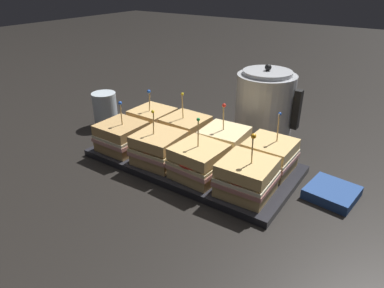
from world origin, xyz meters
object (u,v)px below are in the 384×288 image
at_px(sandwich_back_far_right, 270,155).
at_px(sandwich_front_far_left, 122,136).
at_px(sandwich_front_center_right, 199,161).
at_px(sandwich_back_center_right, 224,142).
at_px(napkin_stack, 332,193).
at_px(kettle_steel, 265,105).
at_px(sandwich_back_center_left, 186,131).
at_px(sandwich_front_far_right, 247,177).
at_px(serving_platter, 192,161).
at_px(sandwich_front_center_left, 159,148).
at_px(drinking_glass, 105,109).
at_px(sandwich_back_far_left, 153,121).

bearing_deg(sandwich_back_far_right, sandwich_front_far_left, -161.21).
bearing_deg(sandwich_front_center_right, sandwich_back_center_right, 91.38).
bearing_deg(napkin_stack, kettle_steel, 140.96).
height_order(sandwich_back_center_left, kettle_steel, kettle_steel).
height_order(sandwich_back_far_right, napkin_stack, sandwich_back_far_right).
bearing_deg(sandwich_front_far_right, sandwich_front_center_right, -179.67).
bearing_deg(serving_platter, napkin_stack, 8.97).
height_order(sandwich_front_center_left, sandwich_back_center_left, sandwich_back_center_left).
bearing_deg(sandwich_front_far_left, napkin_stack, 12.51).
height_order(sandwich_front_center_right, drinking_glass, sandwich_front_center_right).
height_order(sandwich_back_far_left, sandwich_back_center_right, sandwich_back_center_right).
bearing_deg(sandwich_front_far_right, kettle_steel, 108.08).
distance_m(sandwich_front_center_right, sandwich_back_center_left, 0.18).
height_order(sandwich_front_center_right, sandwich_front_far_right, sandwich_front_center_right).
height_order(sandwich_front_far_left, sandwich_back_center_left, sandwich_back_center_left).
bearing_deg(sandwich_front_center_left, serving_platter, 46.84).
relative_size(sandwich_front_far_left, sandwich_front_center_right, 0.93).
height_order(serving_platter, sandwich_back_center_left, sandwich_back_center_left).
bearing_deg(sandwich_front_far_right, drinking_glass, 168.72).
bearing_deg(sandwich_front_center_right, sandwich_front_far_left, -179.79).
xyz_separation_m(sandwich_front_center_left, drinking_glass, (-0.33, 0.12, -0.00)).
relative_size(serving_platter, sandwich_back_center_left, 3.55).
distance_m(sandwich_back_far_left, sandwich_back_far_right, 0.39).
xyz_separation_m(sandwich_front_center_right, sandwich_back_center_right, (-0.00, 0.13, -0.00)).
bearing_deg(sandwich_front_far_right, sandwich_back_far_right, 90.09).
distance_m(serving_platter, sandwich_back_center_left, 0.10).
bearing_deg(kettle_steel, drinking_glass, -154.13).
distance_m(sandwich_back_center_right, kettle_steel, 0.22).
height_order(sandwich_back_far_right, drinking_glass, sandwich_back_far_right).
xyz_separation_m(sandwich_front_far_right, napkin_stack, (0.16, 0.12, -0.05)).
distance_m(serving_platter, kettle_steel, 0.31).
relative_size(sandwich_back_center_right, sandwich_back_far_right, 0.98).
bearing_deg(kettle_steel, sandwich_back_center_right, -94.98).
bearing_deg(napkin_stack, sandwich_back_center_right, 178.52).
distance_m(sandwich_front_far_left, sandwich_back_center_right, 0.29).
height_order(sandwich_front_far_right, sandwich_back_center_right, sandwich_front_far_right).
distance_m(sandwich_front_far_right, sandwich_back_far_left, 0.41).
distance_m(sandwich_back_far_left, kettle_steel, 0.35).
height_order(sandwich_front_far_right, sandwich_back_far_right, sandwich_back_far_right).
relative_size(sandwich_back_center_right, drinking_glass, 1.32).
xyz_separation_m(drinking_glass, napkin_stack, (0.75, 0.00, -0.05)).
relative_size(sandwich_front_center_right, sandwich_back_center_right, 1.02).
height_order(sandwich_back_far_left, drinking_glass, sandwich_back_far_left).
xyz_separation_m(sandwich_front_center_left, sandwich_front_far_right, (0.26, 0.00, 0.00)).
height_order(sandwich_back_center_right, kettle_steel, kettle_steel).
height_order(sandwich_front_center_right, kettle_steel, kettle_steel).
height_order(sandwich_front_center_left, sandwich_back_far_left, sandwich_front_center_left).
height_order(sandwich_back_center_right, sandwich_back_far_right, sandwich_back_far_right).
bearing_deg(napkin_stack, serving_platter, -171.03).
distance_m(sandwich_back_far_left, sandwich_back_center_left, 0.13).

